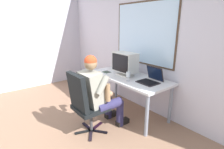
# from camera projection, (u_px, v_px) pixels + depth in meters

# --- Properties ---
(wall_rear) EXTENTS (5.38, 0.08, 2.85)m
(wall_rear) POSITION_uv_depth(u_px,v_px,m) (148.00, 36.00, 3.23)
(wall_rear) COLOR silver
(wall_rear) RESTS_ON ground
(desk) EXTENTS (1.58, 0.73, 0.72)m
(desk) POSITION_uv_depth(u_px,v_px,m) (129.00, 80.00, 3.23)
(desk) COLOR gray
(desk) RESTS_ON ground
(office_chair) EXTENTS (0.50, 0.52, 0.99)m
(office_chair) POSITION_uv_depth(u_px,v_px,m) (84.00, 101.00, 2.59)
(office_chair) COLOR black
(office_chair) RESTS_ON ground
(person_seated) EXTENTS (0.53, 0.76, 1.22)m
(person_seated) POSITION_uv_depth(u_px,v_px,m) (98.00, 92.00, 2.72)
(person_seated) COLOR #302C56
(person_seated) RESTS_ON ground
(crt_monitor) EXTENTS (0.46, 0.26, 0.43)m
(crt_monitor) POSITION_uv_depth(u_px,v_px,m) (125.00, 62.00, 3.21)
(crt_monitor) COLOR beige
(crt_monitor) RESTS_ON desk
(laptop) EXTENTS (0.33, 0.35, 0.25)m
(laptop) POSITION_uv_depth(u_px,v_px,m) (151.00, 78.00, 2.88)
(laptop) COLOR black
(laptop) RESTS_ON desk
(wine_glass) EXTENTS (0.07, 0.07, 0.16)m
(wine_glass) POSITION_uv_depth(u_px,v_px,m) (128.00, 75.00, 2.92)
(wine_glass) COLOR silver
(wine_glass) RESTS_ON desk
(desk_speaker) EXTENTS (0.09, 0.10, 0.19)m
(desk_speaker) POSITION_uv_depth(u_px,v_px,m) (115.00, 64.00, 3.72)
(desk_speaker) COLOR black
(desk_speaker) RESTS_ON desk
(cd_case) EXTENTS (0.15, 0.13, 0.01)m
(cd_case) POSITION_uv_depth(u_px,v_px,m) (107.00, 72.00, 3.47)
(cd_case) COLOR #1E3223
(cd_case) RESTS_ON desk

